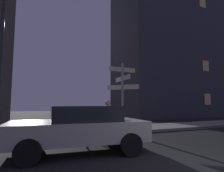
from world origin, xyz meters
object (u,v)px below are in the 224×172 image
at_px(signpost, 123,89).
at_px(street_lamp, 5,42).
at_px(cyclist, 107,123).
at_px(car_side_parked, 80,127).

relative_size(signpost, street_lamp, 0.50).
height_order(street_lamp, cyclist, street_lamp).
xyz_separation_m(signpost, car_side_parked, (-2.91, -2.83, -1.49)).
distance_m(street_lamp, car_side_parked, 5.46).
height_order(signpost, street_lamp, street_lamp).
bearing_deg(signpost, car_side_parked, -135.85).
xyz_separation_m(street_lamp, cyclist, (3.81, -2.51, -3.41)).
relative_size(car_side_parked, cyclist, 2.32).
distance_m(signpost, street_lamp, 5.83).
bearing_deg(cyclist, signpost, 49.11).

